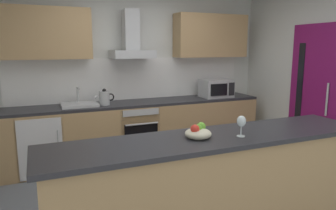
# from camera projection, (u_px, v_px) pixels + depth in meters

# --- Properties ---
(ground) EXTENTS (5.46, 4.83, 0.02)m
(ground) POSITION_uv_depth(u_px,v_px,m) (185.00, 203.00, 3.58)
(ground) COLOR slate
(wall_back) EXTENTS (5.46, 0.12, 2.60)m
(wall_back) POSITION_uv_depth(u_px,v_px,m) (132.00, 74.00, 5.13)
(wall_back) COLOR silver
(wall_back) RESTS_ON ground
(backsplash_tile) EXTENTS (3.79, 0.02, 0.66)m
(backsplash_tile) POSITION_uv_depth(u_px,v_px,m) (134.00, 78.00, 5.08)
(backsplash_tile) COLOR white
(counter_back) EXTENTS (3.93, 0.60, 0.90)m
(counter_back) POSITION_uv_depth(u_px,v_px,m) (140.00, 130.00, 4.94)
(counter_back) COLOR tan
(counter_back) RESTS_ON ground
(counter_island) EXTENTS (2.91, 0.64, 0.99)m
(counter_island) POSITION_uv_depth(u_px,v_px,m) (214.00, 190.00, 2.76)
(counter_island) COLOR tan
(counter_island) RESTS_ON ground
(upper_cabinets) EXTENTS (3.88, 0.32, 0.70)m
(upper_cabinets) POSITION_uv_depth(u_px,v_px,m) (136.00, 35.00, 4.82)
(upper_cabinets) COLOR tan
(side_door) EXTENTS (0.08, 0.85, 2.05)m
(side_door) POSITION_uv_depth(u_px,v_px,m) (313.00, 96.00, 4.57)
(side_door) COLOR #7A1456
(side_door) RESTS_ON ground
(oven) EXTENTS (0.60, 0.62, 0.80)m
(oven) POSITION_uv_depth(u_px,v_px,m) (136.00, 131.00, 4.88)
(oven) COLOR slate
(oven) RESTS_ON ground
(refrigerator) EXTENTS (0.58, 0.60, 0.85)m
(refrigerator) POSITION_uv_depth(u_px,v_px,m) (40.00, 143.00, 4.36)
(refrigerator) COLOR white
(refrigerator) RESTS_ON ground
(microwave) EXTENTS (0.50, 0.38, 0.30)m
(microwave) POSITION_uv_depth(u_px,v_px,m) (216.00, 88.00, 5.29)
(microwave) COLOR #B7BABC
(microwave) RESTS_ON counter_back
(sink) EXTENTS (0.50, 0.40, 0.26)m
(sink) POSITION_uv_depth(u_px,v_px,m) (79.00, 104.00, 4.50)
(sink) COLOR silver
(sink) RESTS_ON counter_back
(kettle) EXTENTS (0.29, 0.15, 0.24)m
(kettle) POSITION_uv_depth(u_px,v_px,m) (104.00, 98.00, 4.58)
(kettle) COLOR #B7BABC
(kettle) RESTS_ON counter_back
(range_hood) EXTENTS (0.62, 0.45, 0.72)m
(range_hood) POSITION_uv_depth(u_px,v_px,m) (131.00, 43.00, 4.76)
(range_hood) COLOR #B7BABC
(wine_glass) EXTENTS (0.08, 0.08, 0.18)m
(wine_glass) POSITION_uv_depth(u_px,v_px,m) (241.00, 122.00, 2.63)
(wine_glass) COLOR silver
(wine_glass) RESTS_ON counter_island
(fruit_bowl) EXTENTS (0.22, 0.22, 0.13)m
(fruit_bowl) POSITION_uv_depth(u_px,v_px,m) (198.00, 133.00, 2.61)
(fruit_bowl) COLOR beige
(fruit_bowl) RESTS_ON counter_island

